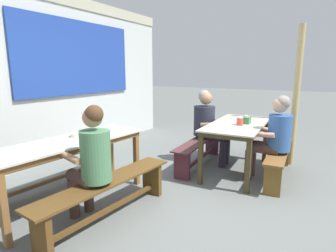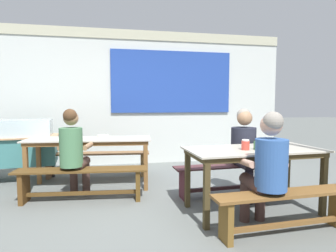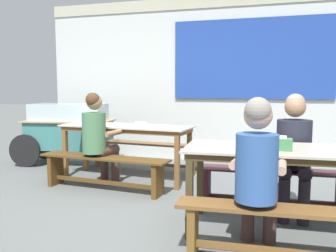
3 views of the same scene
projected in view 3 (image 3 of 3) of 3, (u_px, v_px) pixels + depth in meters
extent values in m
plane|color=slate|center=(176.00, 209.00, 3.79)|extent=(40.00, 40.00, 0.00)
cube|color=silver|center=(215.00, 86.00, 6.18)|extent=(6.24, 0.12, 2.65)
cube|color=#22429C|center=(252.00, 59.00, 5.87)|extent=(2.63, 0.03, 1.33)
cube|color=#B6B599|center=(216.00, 2.00, 6.05)|extent=(6.24, 0.20, 0.20)
cube|color=beige|center=(126.00, 126.00, 4.98)|extent=(1.93, 0.79, 0.02)
cube|color=brown|center=(126.00, 129.00, 4.99)|extent=(1.85, 0.72, 0.06)
cube|color=brown|center=(189.00, 156.00, 4.95)|extent=(0.07, 0.07, 0.69)
cube|color=brown|center=(177.00, 163.00, 4.48)|extent=(0.07, 0.07, 0.69)
cube|color=brown|center=(85.00, 148.00, 5.57)|extent=(0.07, 0.07, 0.69)
cube|color=brown|center=(65.00, 154.00, 5.11)|extent=(0.07, 0.07, 0.69)
cube|color=#B9B3A1|center=(277.00, 149.00, 3.11)|extent=(1.64, 0.84, 0.02)
cube|color=#43371E|center=(277.00, 153.00, 3.12)|extent=(1.56, 0.77, 0.06)
cube|color=#43371E|center=(200.00, 181.00, 3.63)|extent=(0.06, 0.06, 0.69)
cube|color=#43371E|center=(189.00, 200.00, 3.01)|extent=(0.06, 0.06, 0.69)
cube|color=brown|center=(145.00, 143.00, 5.59)|extent=(1.88, 0.46, 0.02)
cube|color=brown|center=(194.00, 161.00, 5.32)|extent=(0.08, 0.26, 0.41)
cube|color=brown|center=(101.00, 153.00, 5.90)|extent=(0.08, 0.26, 0.41)
cube|color=brown|center=(145.00, 163.00, 5.62)|extent=(1.58, 0.19, 0.04)
cube|color=#543919|center=(103.00, 158.00, 4.45)|extent=(1.75, 0.46, 0.02)
cube|color=brown|center=(158.00, 180.00, 4.20)|extent=(0.08, 0.27, 0.41)
cube|color=#573818|center=(56.00, 169.00, 4.74)|extent=(0.08, 0.27, 0.41)
cube|color=#543919|center=(104.00, 182.00, 4.48)|extent=(1.45, 0.18, 0.04)
cube|color=#4A292B|center=(272.00, 171.00, 3.74)|extent=(1.62, 0.36, 0.02)
cube|color=#4D232B|center=(207.00, 186.00, 3.92)|extent=(0.07, 0.24, 0.41)
cube|color=#4A292B|center=(271.00, 200.00, 3.78)|extent=(1.33, 0.11, 0.04)
cube|color=brown|center=(281.00, 210.00, 2.55)|extent=(1.54, 0.32, 0.03)
cube|color=brown|center=(193.00, 230.00, 2.72)|extent=(0.07, 0.21, 0.40)
cube|color=brown|center=(279.00, 252.00, 2.59)|extent=(1.25, 0.11, 0.04)
cube|color=teal|center=(69.00, 135.00, 6.00)|extent=(1.43, 0.77, 0.46)
cube|color=silver|center=(69.00, 113.00, 5.96)|extent=(1.28, 0.70, 0.30)
cube|color=tan|center=(69.00, 121.00, 5.98)|extent=(1.52, 0.86, 0.02)
cylinder|color=black|center=(45.00, 144.00, 6.46)|extent=(0.54, 0.12, 0.54)
cylinder|color=black|center=(25.00, 151.00, 5.80)|extent=(0.54, 0.12, 0.54)
cylinder|color=#333333|center=(105.00, 157.00, 5.94)|extent=(0.05, 0.05, 0.27)
cylinder|color=#3F3F3F|center=(118.00, 128.00, 5.85)|extent=(0.11, 0.61, 0.04)
cylinder|color=#48322D|center=(270.00, 218.00, 2.94)|extent=(0.11, 0.11, 0.43)
cylinder|color=#48322D|center=(248.00, 216.00, 3.00)|extent=(0.11, 0.11, 0.43)
cylinder|color=#48322D|center=(270.00, 193.00, 2.73)|extent=(0.15, 0.42, 0.13)
cylinder|color=#48322D|center=(246.00, 191.00, 2.79)|extent=(0.15, 0.42, 0.13)
cylinder|color=#32599B|center=(256.00, 167.00, 2.56)|extent=(0.31, 0.31, 0.49)
sphere|color=tan|center=(258.00, 115.00, 2.54)|extent=(0.21, 0.21, 0.21)
sphere|color=gray|center=(258.00, 110.00, 2.51)|extent=(0.19, 0.19, 0.19)
cylinder|color=tan|center=(282.00, 166.00, 2.68)|extent=(0.08, 0.31, 0.08)
cylinder|color=tan|center=(236.00, 163.00, 2.79)|extent=(0.08, 0.31, 0.09)
cylinder|color=#4A342E|center=(115.00, 168.00, 4.76)|extent=(0.11, 0.11, 0.43)
cylinder|color=#4A342E|center=(105.00, 167.00, 4.84)|extent=(0.11, 0.11, 0.43)
cylinder|color=#4A342E|center=(108.00, 151.00, 4.59)|extent=(0.19, 0.37, 0.13)
cylinder|color=#4A342E|center=(97.00, 150.00, 4.67)|extent=(0.19, 0.37, 0.13)
cylinder|color=#497A51|center=(94.00, 133.00, 4.46)|extent=(0.30, 0.30, 0.51)
sphere|color=#9B714D|center=(94.00, 102.00, 4.44)|extent=(0.19, 0.19, 0.19)
sphere|color=#4C331E|center=(93.00, 100.00, 4.41)|extent=(0.18, 0.18, 0.18)
cylinder|color=#9B714D|center=(113.00, 133.00, 4.55)|extent=(0.13, 0.31, 0.08)
cylinder|color=#9B714D|center=(93.00, 132.00, 4.70)|extent=(0.13, 0.31, 0.09)
cylinder|color=#251F2B|center=(284.00, 201.00, 3.39)|extent=(0.11, 0.11, 0.43)
cylinder|color=#251F2B|center=(304.00, 203.00, 3.33)|extent=(0.11, 0.11, 0.43)
cylinder|color=#251F2B|center=(284.00, 169.00, 3.53)|extent=(0.13, 0.42, 0.13)
cylinder|color=#251F2B|center=(303.00, 171.00, 3.48)|extent=(0.13, 0.42, 0.13)
cylinder|color=#222532|center=(294.00, 144.00, 3.66)|extent=(0.35, 0.35, 0.49)
sphere|color=#977051|center=(295.00, 107.00, 3.60)|extent=(0.21, 0.21, 0.21)
sphere|color=gray|center=(295.00, 103.00, 3.63)|extent=(0.20, 0.20, 0.20)
cylinder|color=#977051|center=(274.00, 147.00, 3.55)|extent=(0.07, 0.31, 0.11)
cylinder|color=#977051|center=(316.00, 149.00, 3.43)|extent=(0.07, 0.30, 0.08)
cube|color=#40824C|center=(283.00, 144.00, 2.99)|extent=(0.15, 0.11, 0.10)
cube|color=white|center=(283.00, 137.00, 2.98)|extent=(0.06, 0.03, 0.02)
cylinder|color=#D54437|center=(260.00, 142.00, 3.08)|extent=(0.09, 0.09, 0.11)
cylinder|color=white|center=(261.00, 136.00, 3.07)|extent=(0.08, 0.08, 0.02)
cylinder|color=silver|center=(141.00, 124.00, 4.99)|extent=(0.17, 0.17, 0.04)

